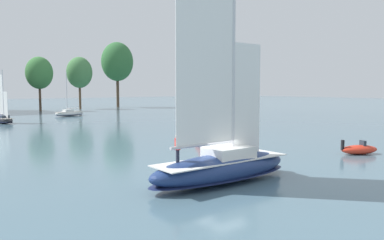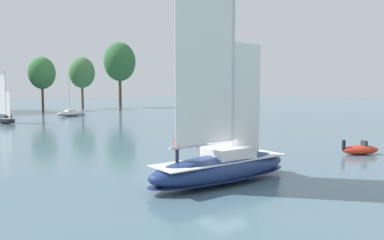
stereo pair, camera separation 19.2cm
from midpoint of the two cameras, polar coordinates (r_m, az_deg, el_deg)
name	(u,v)px [view 2 (the right image)]	position (r m, az deg, el deg)	size (l,w,h in m)	color
ground_plane	(222,182)	(22.99, 4.86, -9.43)	(400.00, 400.00, 0.00)	slate
tree_shore_left	(42,73)	(101.36, -21.85, 6.66)	(6.57, 6.57, 13.53)	#4C3828
tree_shore_center	(120,62)	(113.98, -10.92, 8.69)	(9.35, 9.35, 19.24)	#4C3828
tree_shore_right	(82,73)	(107.20, -16.38, 6.94)	(6.90, 6.90, 14.19)	brown
sailboat_main	(222,164)	(22.76, 4.91, -6.70)	(10.36, 2.99, 14.20)	navy
sailboat_moored_near_marina	(72,113)	(80.21, -17.80, 1.01)	(6.77, 3.35, 8.98)	white
sailboat_moored_outer_mooring	(5,119)	(68.13, -26.50, 0.20)	(2.95, 6.50, 8.64)	#232328
motor_tender	(360,150)	(35.33, 24.40, -4.13)	(3.56, 2.72, 1.28)	red
channel_buoy	(201,135)	(39.73, 1.55, -2.27)	(1.03, 1.03, 1.88)	red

